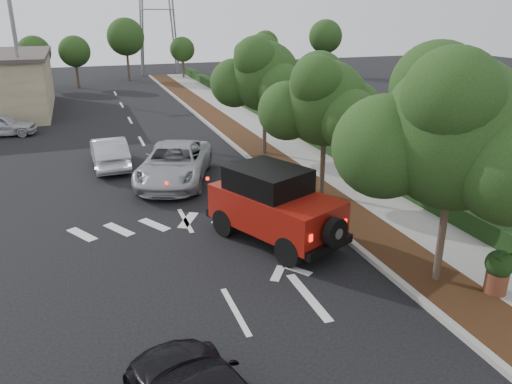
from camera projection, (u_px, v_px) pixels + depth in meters
name	position (u px, v px, depth m)	size (l,w,h in m)	color
ground	(235.00, 311.00, 12.41)	(120.00, 120.00, 0.00)	black
curb	(252.00, 161.00, 24.44)	(0.20, 70.00, 0.15)	#9E9B93
planting_strip	(271.00, 159.00, 24.76)	(1.80, 70.00, 0.12)	black
sidewalk	(306.00, 155.00, 25.35)	(2.00, 70.00, 0.12)	gray
hedge	(331.00, 147.00, 25.67)	(0.80, 70.00, 0.80)	black
transmission_tower	(161.00, 75.00, 56.75)	(7.00, 4.00, 28.00)	slate
street_tree_near	(435.00, 282.00, 13.72)	(3.80, 3.80, 5.92)	black
street_tree_mid	(321.00, 197.00, 19.91)	(3.20, 3.20, 5.32)	black
street_tree_far	(264.00, 155.00, 25.66)	(3.40, 3.40, 5.62)	black
light_pole_a	(28.00, 121.00, 33.38)	(2.00, 0.22, 9.00)	slate
light_pole_b	(25.00, 95.00, 43.68)	(2.00, 0.22, 9.00)	slate
red_jeep	(270.00, 204.00, 15.91)	(3.66, 4.90, 2.40)	black
silver_suv_ahead	(175.00, 163.00, 21.51)	(2.68, 5.80, 1.61)	#A1A4A8
silver_sedan_oncoming	(109.00, 152.00, 23.51)	(1.51, 4.33, 1.43)	#ADAEB4
parked_suv	(1.00, 125.00, 29.31)	(1.55, 3.84, 1.31)	#B2B5BA
terracotta_planter	(499.00, 268.00, 12.79)	(0.71, 0.71, 1.25)	brown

